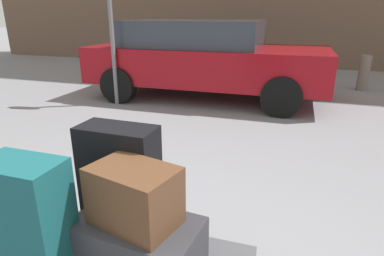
% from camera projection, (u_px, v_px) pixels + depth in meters
% --- Properties ---
extents(duffel_bag_charcoal_rear_right, '(0.62, 0.40, 0.31)m').
position_uv_depth(duffel_bag_charcoal_rear_right, '(138.00, 250.00, 1.56)').
color(duffel_bag_charcoal_rear_right, '#2D2D33').
rests_on(duffel_bag_charcoal_rear_right, luggage_cart).
extents(suitcase_teal_center, '(0.37, 0.23, 0.63)m').
position_uv_depth(suitcase_teal_center, '(29.00, 226.00, 1.48)').
color(suitcase_teal_center, '#144C51').
rests_on(suitcase_teal_center, luggage_cart).
extents(suitcase_black_front_right, '(0.42, 0.21, 0.67)m').
position_uv_depth(suitcase_black_front_right, '(121.00, 184.00, 1.79)').
color(suitcase_black_front_right, black).
rests_on(suitcase_black_front_right, luggage_cart).
extents(duffel_bag_brown_topmost_pile, '(0.43, 0.34, 0.27)m').
position_uv_depth(duffel_bag_brown_topmost_pile, '(134.00, 196.00, 1.47)').
color(duffel_bag_brown_topmost_pile, '#51331E').
rests_on(duffel_bag_brown_topmost_pile, duffel_bag_charcoal_rear_right).
extents(parked_car, '(4.31, 1.94, 1.42)m').
position_uv_depth(parked_car, '(204.00, 57.00, 6.15)').
color(parked_car, maroon).
rests_on(parked_car, ground_plane).
extents(bollard_kerb_near, '(0.22, 0.22, 0.73)m').
position_uv_depth(bollard_kerb_near, '(364.00, 73.00, 6.84)').
color(bollard_kerb_near, '#72665B').
rests_on(bollard_kerb_near, ground_plane).
extents(no_parking_sign, '(0.50, 0.07, 2.43)m').
position_uv_depth(no_parking_sign, '(111.00, 16.00, 5.43)').
color(no_parking_sign, slate).
rests_on(no_parking_sign, ground_plane).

